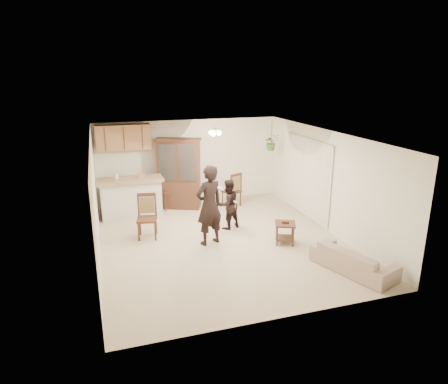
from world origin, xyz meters
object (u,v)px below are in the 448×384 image
object	(u,v)px
china_hutch	(179,174)
sofa	(354,254)
chair_hutch_left	(163,197)
chair_hutch_right	(231,197)
adult	(209,207)
side_table	(285,233)
chair_bar	(147,226)
child	(228,203)

from	to	relation	value
china_hutch	sofa	bearing A→B (deg)	-39.94
chair_hutch_left	chair_hutch_right	size ratio (longest dim) A/B	1.10
china_hutch	adult	bearing A→B (deg)	-63.97
sofa	chair_hutch_left	world-z (taller)	chair_hutch_left
chair_hutch_left	side_table	bearing A→B (deg)	-17.81
chair_hutch_right	china_hutch	bearing A→B (deg)	-37.29
sofa	chair_hutch_left	size ratio (longest dim) A/B	1.64
side_table	chair_hutch_right	world-z (taller)	chair_hutch_right
china_hutch	chair_hutch_right	world-z (taller)	china_hutch
sofa	adult	bearing A→B (deg)	28.58
sofa	adult	xyz separation A→B (m)	(-2.37, 2.18, 0.53)
adult	chair_hutch_left	distance (m)	3.01
adult	china_hutch	distance (m)	2.78
sofa	side_table	xyz separation A→B (m)	(-0.70, 1.65, -0.10)
sofa	side_table	distance (m)	1.79
sofa	china_hutch	world-z (taller)	china_hutch
adult	side_table	distance (m)	1.86
chair_bar	chair_hutch_left	world-z (taller)	chair_hutch_left
chair_bar	sofa	bearing A→B (deg)	-27.51
china_hutch	side_table	xyz separation A→B (m)	(1.81, -3.30, -0.75)
adult	child	size ratio (longest dim) A/B	1.33
adult	child	xyz separation A→B (m)	(0.71, 0.78, -0.22)
chair_bar	china_hutch	bearing A→B (deg)	70.21
child	chair_hutch_left	bearing A→B (deg)	-77.02
china_hutch	chair_bar	distance (m)	2.43
adult	side_table	world-z (taller)	adult
adult	china_hutch	size ratio (longest dim) A/B	0.88
china_hutch	chair_hutch_left	size ratio (longest dim) A/B	1.79
child	chair_hutch_right	size ratio (longest dim) A/B	1.31
child	chair_hutch_right	world-z (taller)	child
adult	chair_bar	world-z (taller)	adult
adult	chair_hutch_left	xyz separation A→B (m)	(-0.62, 2.89, -0.58)
sofa	chair_hutch_right	size ratio (longest dim) A/B	1.82
side_table	sofa	bearing A→B (deg)	-66.94
chair_bar	chair_hutch_left	bearing A→B (deg)	82.42
sofa	china_hutch	xyz separation A→B (m)	(-2.51, 4.95, 0.64)
adult	side_table	size ratio (longest dim) A/B	2.99
sofa	chair_hutch_right	xyz separation A→B (m)	(-1.01, 4.60, -0.08)
side_table	chair_hutch_left	xyz separation A→B (m)	(-2.29, 3.42, 0.06)
sofa	chair_hutch_right	world-z (taller)	chair_hutch_right
chair_hutch_left	chair_hutch_right	bearing A→B (deg)	25.25
child	chair_bar	size ratio (longest dim) A/B	1.27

